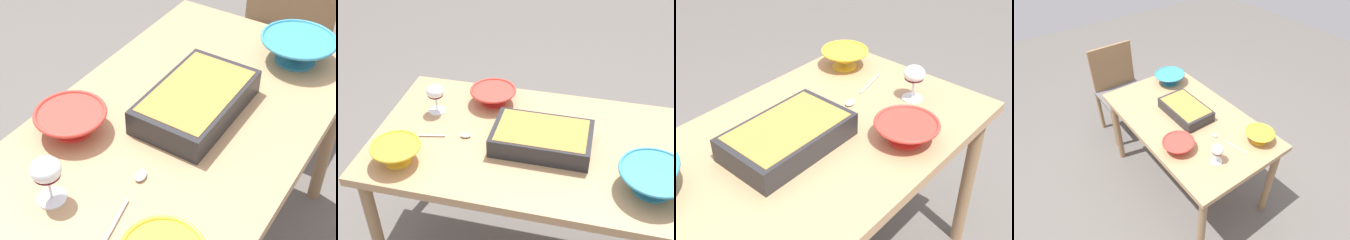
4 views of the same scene
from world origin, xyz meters
TOP-DOWN VIEW (x-y plane):
  - ground_plane at (0.00, 0.00)m, footprint 8.00×8.00m
  - dining_table at (0.00, 0.00)m, footprint 1.31×0.77m
  - chair at (1.01, 0.08)m, footprint 0.38×0.46m
  - wine_glass at (-0.45, 0.11)m, footprint 0.08×0.08m
  - casserole_dish at (0.05, -0.02)m, footprint 0.40×0.24m
  - mixing_bowl at (0.47, -0.17)m, footprint 0.26×0.26m
  - small_bowl at (-0.48, -0.24)m, footprint 0.20×0.20m
  - serving_bowl at (-0.22, 0.24)m, footprint 0.21×0.21m
  - serving_spoon at (-0.33, -0.05)m, footprint 0.28×0.08m

SIDE VIEW (x-z plane):
  - ground_plane at x=0.00m, z-range 0.00..0.00m
  - chair at x=1.01m, z-range 0.05..0.95m
  - dining_table at x=0.00m, z-range 0.28..1.00m
  - serving_spoon at x=-0.33m, z-range 0.72..0.74m
  - serving_bowl at x=-0.22m, z-range 0.73..0.80m
  - casserole_dish at x=0.05m, z-range 0.73..0.81m
  - small_bowl at x=-0.48m, z-range 0.73..0.81m
  - mixing_bowl at x=0.47m, z-range 0.73..0.82m
  - wine_glass at x=-0.45m, z-range 0.75..0.89m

